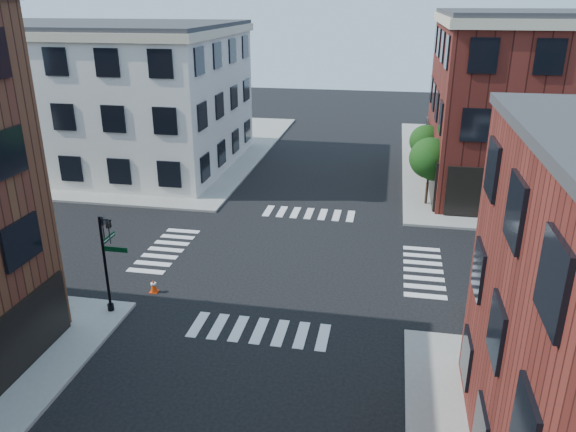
# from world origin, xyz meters

# --- Properties ---
(ground) EXTENTS (120.00, 120.00, 0.00)m
(ground) POSITION_xyz_m (0.00, 0.00, 0.00)
(ground) COLOR black
(ground) RESTS_ON ground
(sidewalk_nw) EXTENTS (30.00, 30.00, 0.15)m
(sidewalk_nw) POSITION_xyz_m (-21.00, 21.00, 0.07)
(sidewalk_nw) COLOR gray
(sidewalk_nw) RESTS_ON ground
(building_nw) EXTENTS (22.00, 16.00, 11.00)m
(building_nw) POSITION_xyz_m (-19.00, 16.00, 5.50)
(building_nw) COLOR silver
(building_nw) RESTS_ON ground
(tree_near) EXTENTS (2.69, 2.69, 4.49)m
(tree_near) POSITION_xyz_m (7.56, 9.98, 3.16)
(tree_near) COLOR black
(tree_near) RESTS_ON ground
(tree_far) EXTENTS (2.43, 2.43, 4.07)m
(tree_far) POSITION_xyz_m (7.56, 15.98, 2.87)
(tree_far) COLOR black
(tree_far) RESTS_ON ground
(signal_pole) EXTENTS (1.29, 1.24, 4.60)m
(signal_pole) POSITION_xyz_m (-6.72, -6.68, 2.86)
(signal_pole) COLOR black
(signal_pole) RESTS_ON ground
(traffic_cone) EXTENTS (0.39, 0.39, 0.69)m
(traffic_cone) POSITION_xyz_m (-5.70, -4.66, 0.33)
(traffic_cone) COLOR red
(traffic_cone) RESTS_ON ground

